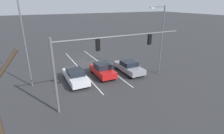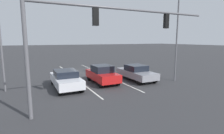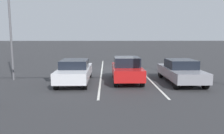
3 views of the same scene
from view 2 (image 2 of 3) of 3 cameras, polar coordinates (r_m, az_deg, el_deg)
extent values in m
plane|color=#333335|center=(21.82, -9.61, -1.64)|extent=(240.00, 240.00, 0.00)
cube|color=silver|center=(20.38, -3.27, -2.26)|extent=(0.12, 16.33, 0.01)
cube|color=silver|center=(19.34, -12.57, -3.07)|extent=(0.12, 16.33, 0.01)
cube|color=silver|center=(14.85, -14.87, -4.15)|extent=(1.89, 4.80, 0.65)
cube|color=black|center=(14.68, -14.92, -2.00)|extent=(1.66, 2.09, 0.51)
cube|color=red|center=(17.22, -14.32, -1.80)|extent=(0.24, 0.06, 0.12)
cube|color=red|center=(17.00, -18.68, -2.13)|extent=(0.24, 0.06, 0.12)
cylinder|color=black|center=(13.41, -9.82, -6.81)|extent=(0.22, 0.69, 0.69)
cylinder|color=black|center=(13.07, -16.74, -7.48)|extent=(0.22, 0.69, 0.69)
cylinder|color=black|center=(16.81, -13.34, -3.71)|extent=(0.22, 0.69, 0.69)
cylinder|color=black|center=(16.54, -18.86, -4.16)|extent=(0.22, 0.69, 0.69)
cube|color=gray|center=(17.36, 7.85, -2.13)|extent=(1.93, 4.75, 0.61)
cube|color=black|center=(17.25, 7.90, -0.25)|extent=(1.70, 1.88, 0.55)
cube|color=red|center=(19.62, 5.68, -0.37)|extent=(0.24, 0.06, 0.12)
cube|color=red|center=(18.94, 2.21, -0.66)|extent=(0.24, 0.06, 0.12)
cylinder|color=black|center=(16.53, 13.69, -3.94)|extent=(0.22, 0.69, 0.69)
cylinder|color=black|center=(15.53, 8.94, -4.61)|extent=(0.22, 0.69, 0.69)
cylinder|color=black|center=(19.32, 6.93, -1.90)|extent=(0.22, 0.69, 0.69)
cylinder|color=black|center=(18.47, 2.58, -2.35)|extent=(0.22, 0.69, 0.69)
cube|color=red|center=(16.04, -3.19, -2.81)|extent=(1.82, 4.22, 0.70)
cube|color=black|center=(15.92, -3.21, -0.53)|extent=(1.60, 1.90, 0.60)
cube|color=red|center=(18.13, -3.91, -0.90)|extent=(0.24, 0.06, 0.12)
cube|color=red|center=(17.69, -7.74, -1.20)|extent=(0.24, 0.06, 0.12)
cylinder|color=black|center=(15.12, 1.82, -4.88)|extent=(0.22, 0.69, 0.69)
cylinder|color=black|center=(14.47, -3.68, -5.53)|extent=(0.22, 0.69, 0.69)
cylinder|color=black|center=(17.78, -2.78, -2.80)|extent=(0.22, 0.69, 0.69)
cylinder|color=black|center=(17.23, -7.56, -3.24)|extent=(0.22, 0.69, 0.69)
cylinder|color=slate|center=(9.30, -26.11, 2.47)|extent=(0.20, 0.20, 6.10)
cylinder|color=slate|center=(11.12, 6.54, 18.08)|extent=(11.80, 0.14, 0.14)
cube|color=black|center=(12.74, 17.29, 14.10)|extent=(0.32, 0.22, 0.95)
sphere|color=#4C0C0C|center=(12.88, 16.84, 15.33)|extent=(0.20, 0.20, 0.20)
sphere|color=yellow|center=(12.85, 16.79, 14.07)|extent=(0.20, 0.20, 0.20)
sphere|color=#0A3814|center=(12.83, 16.73, 12.80)|extent=(0.20, 0.20, 0.20)
cube|color=black|center=(9.99, -5.40, 15.99)|extent=(0.32, 0.22, 0.95)
sphere|color=#4C0C0C|center=(10.18, -5.76, 17.47)|extent=(0.20, 0.20, 0.20)
sphere|color=yellow|center=(10.14, -5.73, 15.88)|extent=(0.20, 0.20, 0.20)
sphere|color=#0A3814|center=(10.11, -5.71, 14.28)|extent=(0.20, 0.20, 0.20)
cylinder|color=slate|center=(15.43, -32.82, 9.87)|extent=(0.14, 0.14, 9.16)
cylinder|color=slate|center=(17.64, 20.39, 8.67)|extent=(0.14, 0.14, 8.09)
camera|label=1|loc=(5.77, 177.67, 40.94)|focal=28.00mm
camera|label=3|loc=(4.89, 58.76, -6.60)|focal=35.00mm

